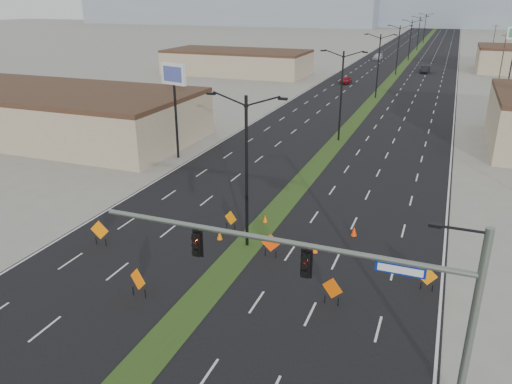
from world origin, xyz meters
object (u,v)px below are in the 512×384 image
(streetlight_2, at_px, (378,64))
(streetlight_4, at_px, (410,39))
(car_mid, at_px, (425,69))
(cone_0, at_px, (220,235))
(streetlight_1, at_px, (341,93))
(car_far, at_px, (378,57))
(construction_sign_1, at_px, (138,280))
(construction_sign_0, at_px, (100,231))
(streetlight_5, at_px, (419,32))
(construction_sign_3, at_px, (271,244))
(pole_sign_west, at_px, (174,81))
(construction_sign_5, at_px, (428,278))
(signal_mast, at_px, (350,283))
(cone_2, at_px, (354,231))
(streetlight_6, at_px, (425,27))
(car_left, at_px, (346,80))
(streetlight_3, at_px, (398,48))
(construction_sign_4, at_px, (332,289))
(construction_sign_2, at_px, (231,219))
(cone_3, at_px, (265,219))
(cone_1, at_px, (315,248))

(streetlight_2, xyz_separation_m, streetlight_4, (0.00, 56.00, 0.00))
(car_mid, xyz_separation_m, cone_0, (-7.66, -89.32, -0.44))
(streetlight_1, relative_size, streetlight_2, 1.00)
(car_far, distance_m, construction_sign_1, 118.49)
(construction_sign_0, relative_size, construction_sign_1, 1.00)
(streetlight_5, xyz_separation_m, construction_sign_3, (2.00, -140.95, -4.46))
(pole_sign_west, bearing_deg, construction_sign_5, -16.84)
(signal_mast, relative_size, streetlight_5, 1.63)
(streetlight_2, xyz_separation_m, cone_2, (6.37, -52.00, -5.08))
(streetlight_6, distance_m, cone_2, 164.20)
(car_left, bearing_deg, construction_sign_3, -78.40)
(streetlight_5, height_order, car_mid, streetlight_5)
(car_mid, distance_m, construction_sign_3, 90.48)
(streetlight_1, height_order, cone_0, streetlight_1)
(streetlight_1, xyz_separation_m, car_far, (-7.66, 82.58, -4.69))
(streetlight_1, xyz_separation_m, streetlight_3, (0.00, 56.00, 0.00))
(construction_sign_4, height_order, construction_sign_5, construction_sign_4)
(streetlight_4, xyz_separation_m, streetlight_6, (0.00, 56.00, 0.00))
(car_far, relative_size, construction_sign_2, 3.54)
(cone_0, height_order, pole_sign_west, pole_sign_west)
(signal_mast, relative_size, streetlight_2, 1.63)
(cone_3, bearing_deg, cone_1, -34.50)
(construction_sign_3, height_order, cone_2, construction_sign_3)
(streetlight_5, height_order, construction_sign_4, streetlight_5)
(streetlight_1, height_order, streetlight_3, same)
(car_left, height_order, construction_sign_4, construction_sign_4)
(construction_sign_1, xyz_separation_m, construction_sign_4, (10.06, 3.07, -0.08))
(construction_sign_4, bearing_deg, construction_sign_3, 160.20)
(construction_sign_1, xyz_separation_m, cone_0, (1.17, 7.96, -0.73))
(pole_sign_west, bearing_deg, cone_0, -35.44)
(construction_sign_1, bearing_deg, streetlight_2, 108.53)
(streetlight_6, relative_size, pole_sign_west, 1.05)
(streetlight_5, distance_m, construction_sign_2, 138.24)
(signal_mast, xyz_separation_m, construction_sign_3, (-6.56, 9.05, -3.84))
(streetlight_1, bearing_deg, construction_sign_2, -94.37)
(construction_sign_2, height_order, cone_2, construction_sign_2)
(streetlight_6, distance_m, construction_sign_0, 171.79)
(construction_sign_1, height_order, construction_sign_3, construction_sign_1)
(streetlight_1, distance_m, construction_sign_3, 29.36)
(streetlight_6, distance_m, construction_sign_5, 169.89)
(construction_sign_2, bearing_deg, car_left, 112.68)
(construction_sign_4, height_order, pole_sign_west, pole_sign_west)
(streetlight_6, relative_size, car_left, 2.57)
(streetlight_2, bearing_deg, cone_1, -85.38)
(streetlight_1, distance_m, car_left, 41.62)
(signal_mast, bearing_deg, cone_2, 98.89)
(streetlight_3, height_order, construction_sign_3, streetlight_3)
(streetlight_3, xyz_separation_m, cone_0, (-2.07, -83.87, -5.10))
(construction_sign_5, height_order, cone_1, construction_sign_5)
(signal_mast, height_order, streetlight_2, streetlight_2)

